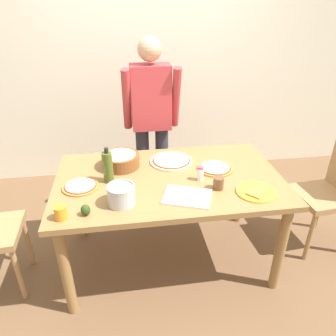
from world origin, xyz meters
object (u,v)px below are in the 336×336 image
plate_with_slice (256,192)px  avocado (86,210)px  person_cook (152,118)px  cup_small_brown (218,183)px  chair_wooden_right (332,188)px  pizza_raw_on_board (171,161)px  pizza_second_cooked (215,168)px  steel_pot (121,195)px  pizza_cooked_on_tray (80,186)px  cutting_board_white (187,197)px  dining_table (169,188)px  olive_oil_bottle (108,167)px  popcorn_bowl (121,159)px  salt_shaker (200,173)px  cup_orange (61,213)px

plate_with_slice → avocado: size_ratio=3.71×
person_cook → cup_small_brown: bearing=-70.0°
chair_wooden_right → pizza_raw_on_board: (-1.27, 0.23, 0.23)m
pizza_second_cooked → steel_pot: 0.78m
pizza_cooked_on_tray → steel_pot: (0.27, -0.23, 0.06)m
cutting_board_white → avocado: avocado is taller
cup_small_brown → dining_table: bearing=147.2°
cutting_board_white → pizza_cooked_on_tray: bearing=161.9°
pizza_second_cooked → steel_pot: (-0.70, -0.35, 0.06)m
olive_oil_bottle → cutting_board_white: bearing=-29.3°
person_cook → steel_pot: bearing=-106.0°
dining_table → pizza_second_cooked: (0.36, 0.07, 0.10)m
dining_table → cup_small_brown: 0.38m
avocado → popcorn_bowl: bearing=69.7°
steel_pot → salt_shaker: size_ratio=1.64×
pizza_raw_on_board → pizza_cooked_on_tray: size_ratio=1.36×
pizza_second_cooked → pizza_cooked_on_tray: bearing=-173.1°
pizza_second_cooked → salt_shaker: 0.21m
popcorn_bowl → steel_pot: 0.49m
salt_shaker → cutting_board_white: 0.25m
pizza_second_cooked → cup_orange: cup_orange is taller
pizza_raw_on_board → olive_oil_bottle: 0.53m
pizza_raw_on_board → pizza_cooked_on_tray: (-0.66, -0.28, 0.00)m
cutting_board_white → avocado: (-0.63, -0.09, 0.03)m
pizza_second_cooked → olive_oil_bottle: (-0.78, -0.06, 0.10)m
cutting_board_white → avocado: 0.63m
plate_with_slice → popcorn_bowl: popcorn_bowl is taller
chair_wooden_right → olive_oil_bottle: bearing=-179.9°
salt_shaker → pizza_raw_on_board: bearing=117.6°
pizza_second_cooked → cutting_board_white: size_ratio=0.88×
person_cook → pizza_cooked_on_tray: (-0.57, -0.80, -0.17)m
chair_wooden_right → cutting_board_white: bearing=-167.3°
popcorn_bowl → salt_shaker: popcorn_bowl is taller
salt_shaker → popcorn_bowl: bearing=152.4°
plate_with_slice → popcorn_bowl: (-0.87, 0.50, 0.05)m
pizza_second_cooked → plate_with_slice: bearing=-63.3°
salt_shaker → dining_table: bearing=162.7°
salt_shaker → plate_with_slice: bearing=-33.6°
dining_table → olive_oil_bottle: olive_oil_bottle is taller
pizza_second_cooked → salt_shaker: bearing=-136.6°
person_cook → pizza_raw_on_board: person_cook is taller
chair_wooden_right → olive_oil_bottle: size_ratio=3.71×
dining_table → steel_pot: bearing=-141.0°
avocado → chair_wooden_right: bearing=11.3°
plate_with_slice → pizza_cooked_on_tray: bearing=168.3°
olive_oil_bottle → cutting_board_white: 0.58m
chair_wooden_right → cutting_board_white: size_ratio=3.17×
cup_orange → pizza_cooked_on_tray: bearing=77.0°
cup_orange → olive_oil_bottle: bearing=55.3°
plate_with_slice → cutting_board_white: bearing=178.5°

